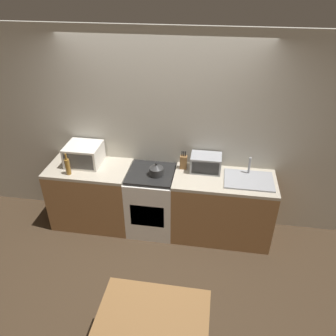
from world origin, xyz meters
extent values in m
plane|color=#3D2D1E|center=(0.00, 0.00, 0.00)|extent=(16.00, 16.00, 0.00)
cube|color=beige|center=(0.00, 1.03, 1.30)|extent=(10.00, 0.06, 2.60)
cube|color=olive|center=(-0.94, 0.69, 0.43)|extent=(1.07, 0.62, 0.86)
cube|color=#B7AD99|center=(-0.94, 0.69, 0.88)|extent=(1.07, 0.62, 0.04)
cube|color=olive|center=(0.84, 0.69, 0.43)|extent=(1.27, 0.62, 0.86)
cube|color=#B7AD99|center=(0.84, 0.69, 0.88)|extent=(1.27, 0.62, 0.04)
cube|color=silver|center=(-0.10, 0.69, 0.43)|extent=(0.61, 0.62, 0.86)
cube|color=black|center=(-0.10, 0.69, 0.88)|extent=(0.58, 0.57, 0.04)
cube|color=black|center=(-0.10, 0.39, 0.43)|extent=(0.44, 0.02, 0.32)
cylinder|color=#2D2D2D|center=(-0.02, 0.65, 0.95)|extent=(0.18, 0.18, 0.10)
cone|color=#2D2D2D|center=(-0.02, 0.65, 1.03)|extent=(0.17, 0.17, 0.05)
sphere|color=black|center=(-0.02, 0.65, 1.06)|extent=(0.03, 0.03, 0.03)
cube|color=silver|center=(-1.01, 0.78, 1.04)|extent=(0.44, 0.40, 0.27)
cube|color=black|center=(-1.01, 0.59, 1.04)|extent=(0.39, 0.01, 0.22)
cylinder|color=olive|center=(-1.11, 0.49, 1.00)|extent=(0.06, 0.06, 0.21)
cylinder|color=olive|center=(-1.11, 0.49, 1.15)|extent=(0.02, 0.02, 0.08)
cube|color=brown|center=(0.30, 0.86, 0.99)|extent=(0.09, 0.07, 0.18)
cylinder|color=black|center=(0.28, 0.86, 1.12)|extent=(0.01, 0.01, 0.07)
cylinder|color=black|center=(0.30, 0.86, 1.12)|extent=(0.01, 0.01, 0.07)
cylinder|color=black|center=(0.32, 0.86, 1.12)|extent=(0.01, 0.01, 0.07)
cube|color=#999BA0|center=(0.59, 0.85, 1.01)|extent=(0.38, 0.26, 0.22)
cube|color=black|center=(0.59, 0.73, 1.01)|extent=(0.34, 0.01, 0.17)
cube|color=#999BA0|center=(1.13, 0.69, 0.91)|extent=(0.59, 0.43, 0.02)
cylinder|color=#999BA0|center=(1.13, 0.84, 1.03)|extent=(0.03, 0.03, 0.22)
cube|color=brown|center=(0.29, -1.22, 0.72)|extent=(0.91, 0.74, 0.04)
cylinder|color=brown|center=(-0.10, -0.92, 0.35)|extent=(0.05, 0.05, 0.70)
cylinder|color=brown|center=(0.69, -0.92, 0.35)|extent=(0.05, 0.05, 0.70)
camera|label=1|loc=(0.67, -2.75, 3.14)|focal=35.00mm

